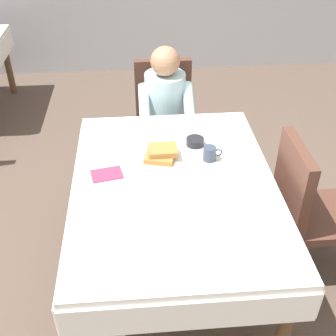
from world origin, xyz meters
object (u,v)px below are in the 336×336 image
Objects in this scene: syrup_pitcher at (113,147)px; fork_left_of_plate at (128,164)px; bowl_butter at (195,142)px; spoon_near_edge at (157,200)px; cup_coffee at (210,154)px; diner_person at (165,107)px; chair_diner at (164,113)px; dining_table_main at (174,195)px; plate_breakfast at (161,160)px; breakfast_stack at (161,153)px; knife_right_of_plate at (194,161)px; chair_right_side at (305,204)px.

syrup_pitcher is 0.16m from fork_left_of_plate.
syrup_pitcher is at bearing -174.97° from bowl_butter.
fork_left_of_plate is 1.20× the size of spoon_near_edge.
cup_coffee reaches higher than spoon_near_edge.
bowl_butter is at bearing 110.86° from cup_coffee.
chair_diner is at bearing -90.00° from diner_person.
cup_coffee is at bearing -69.14° from bowl_butter.
syrup_pitcher is at bearing 32.16° from fork_left_of_plate.
diner_person is at bearing 86.41° from spoon_near_edge.
dining_table_main is 0.24m from plate_breakfast.
cup_coffee is (0.28, -0.02, -0.01)m from breakfast_stack.
knife_right_of_plate is (0.19, -0.02, -0.05)m from breakfast_stack.
diner_person is 0.81m from plate_breakfast.
bowl_butter is at bearing 65.44° from spoon_near_edge.
dining_table_main is at bearing -90.00° from chair_right_side.
cup_coffee is (0.19, -0.97, 0.25)m from chair_diner.
chair_right_side is 6.20× the size of spoon_near_edge.
breakfast_stack is 0.30m from syrup_pitcher.
fork_left_of_plate is (-0.28, -0.83, 0.07)m from diner_person.
syrup_pitcher is 0.49m from knife_right_of_plate.
spoon_near_edge is (-0.27, -0.51, -0.02)m from bowl_butter.
chair_diner is 6.20× the size of spoon_near_edge.
plate_breakfast is 0.30m from syrup_pitcher.
dining_table_main is 7.62× the size of breakfast_stack.
plate_breakfast reaches higher than spoon_near_edge.
chair_right_side reaches higher than breakfast_stack.
bowl_butter is (0.16, 0.36, 0.11)m from dining_table_main.
cup_coffee is at bearing -12.39° from syrup_pitcher.
bowl_butter is at bearing -6.08° from knife_right_of_plate.
syrup_pitcher is at bearing 136.35° from dining_table_main.
fork_left_of_plate is (-0.19, -0.02, -0.01)m from plate_breakfast.
breakfast_stack is 0.20m from fork_left_of_plate.
syrup_pitcher is 0.44× the size of fork_left_of_plate.
cup_coffee reaches higher than fork_left_of_plate.
dining_table_main is 8.47× the size of fork_left_of_plate.
breakfast_stack is at bearing 85.28° from spoon_near_edge.
chair_right_side is 1.18m from syrup_pitcher.
diner_person is at bearing 62.26° from syrup_pitcher.
chair_diner is at bearing 101.25° from cup_coffee.
cup_coffee is at bearing -109.74° from chair_right_side.
breakfast_stack is 1.33× the size of spoon_near_edge.
bowl_butter is (0.22, 0.15, -0.03)m from breakfast_stack.
cup_coffee reaches higher than syrup_pitcher.
bowl_butter is 0.61× the size of fork_left_of_plate.
diner_person is 1.26m from chair_right_side.
chair_diner is 1.34m from spoon_near_edge.
chair_diner is (0.03, 1.17, -0.12)m from dining_table_main.
breakfast_stack reaches higher than bowl_butter.
syrup_pitcher is (-0.56, 0.12, -0.01)m from cup_coffee.
chair_diner reaches higher than fork_left_of_plate.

